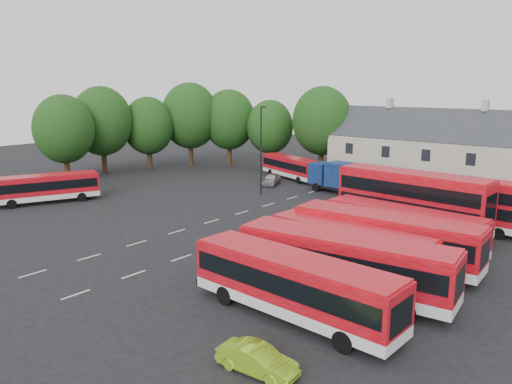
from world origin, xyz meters
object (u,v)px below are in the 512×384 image
(lime_car, at_px, (257,360))
(bus_row_a, at_px, (294,282))
(box_truck, at_px, (344,177))
(bus_west, at_px, (46,186))
(silver_car, at_px, (271,179))
(lamppost, at_px, (261,148))
(bus_dd_south, at_px, (412,199))

(lime_car, bearing_deg, bus_row_a, 13.64)
(box_truck, bearing_deg, bus_west, -128.22)
(silver_car, height_order, lime_car, silver_car)
(silver_car, bearing_deg, lamppost, -87.43)
(bus_west, bearing_deg, lime_car, -83.24)
(bus_row_a, height_order, bus_west, bus_row_a)
(bus_west, relative_size, box_truck, 1.29)
(silver_car, xyz_separation_m, lime_car, (23.94, -31.59, -0.09))
(bus_west, height_order, silver_car, bus_west)
(bus_west, distance_m, box_truck, 30.94)
(bus_dd_south, relative_size, bus_west, 1.19)
(bus_west, height_order, lime_car, bus_west)
(bus_west, xyz_separation_m, lime_car, (35.66, -9.79, -1.13))
(box_truck, bearing_deg, silver_car, -169.17)
(bus_row_a, distance_m, bus_west, 34.28)
(lamppost, bearing_deg, lime_car, -51.12)
(bus_dd_south, height_order, silver_car, bus_dd_south)
(silver_car, bearing_deg, box_truck, -17.69)
(bus_row_a, bearing_deg, bus_dd_south, 96.92)
(bus_row_a, relative_size, lamppost, 1.23)
(box_truck, bearing_deg, bus_dd_south, -35.03)
(bus_west, relative_size, lamppost, 1.08)
(bus_row_a, bearing_deg, box_truck, 117.42)
(bus_west, distance_m, lime_car, 37.00)
(bus_row_a, relative_size, lime_car, 3.32)
(bus_row_a, xyz_separation_m, silver_car, (-22.21, 26.62, -1.30))
(bus_row_a, bearing_deg, bus_west, 174.01)
(box_truck, distance_m, lamppost, 9.53)
(bus_row_a, bearing_deg, lamppost, 134.49)
(bus_row_a, height_order, box_truck, box_truck)
(bus_dd_south, height_order, lamppost, lamppost)
(bus_row_a, relative_size, silver_car, 2.96)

